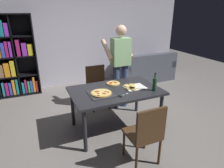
% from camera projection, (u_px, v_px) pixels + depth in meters
% --- Properties ---
extents(ground_plane, '(12.00, 12.00, 0.00)m').
position_uv_depth(ground_plane, '(115.00, 127.00, 3.55)').
color(ground_plane, gray).
extents(back_wall, '(6.40, 0.10, 2.80)m').
position_uv_depth(back_wall, '(76.00, 34.00, 5.27)').
color(back_wall, '#BCB7C6').
rests_on(back_wall, ground_plane).
extents(dining_table, '(1.51, 0.96, 0.75)m').
position_uv_depth(dining_table, '(115.00, 94.00, 3.31)').
color(dining_table, '#232328').
rests_on(dining_table, ground_plane).
extents(chair_near_camera, '(0.42, 0.42, 0.90)m').
position_uv_depth(chair_near_camera, '(146.00, 132.00, 2.54)').
color(chair_near_camera, '#472D19').
rests_on(chair_near_camera, ground_plane).
extents(chair_far_side, '(0.42, 0.42, 0.90)m').
position_uv_depth(chair_far_side, '(97.00, 84.00, 4.19)').
color(chair_far_side, '#472D19').
rests_on(chair_far_side, ground_plane).
extents(couch, '(1.71, 0.87, 0.85)m').
position_uv_depth(couch, '(145.00, 71.00, 5.85)').
color(couch, '#4C515B').
rests_on(couch, ground_plane).
extents(bookshelf, '(1.40, 0.35, 1.95)m').
position_uv_depth(bookshelf, '(3.00, 59.00, 4.56)').
color(bookshelf, black).
rests_on(bookshelf, ground_plane).
extents(person_serving_pizza, '(0.55, 0.54, 1.75)m').
position_uv_depth(person_serving_pizza, '(120.00, 63.00, 3.99)').
color(person_serving_pizza, '#38476B').
rests_on(person_serving_pizza, ground_plane).
extents(pepperoni_pizza_on_tray, '(0.40, 0.40, 0.04)m').
position_uv_depth(pepperoni_pizza_on_tray, '(101.00, 93.00, 3.10)').
color(pepperoni_pizza_on_tray, '#2D2D33').
rests_on(pepperoni_pizza_on_tray, dining_table).
extents(pizza_slices_on_towel, '(0.37, 0.29, 0.03)m').
position_uv_depth(pizza_slices_on_towel, '(133.00, 87.00, 3.36)').
color(pizza_slices_on_towel, white).
rests_on(pizza_slices_on_towel, dining_table).
extents(wine_bottle, '(0.07, 0.07, 0.32)m').
position_uv_depth(wine_bottle, '(154.00, 84.00, 3.20)').
color(wine_bottle, '#194723').
rests_on(wine_bottle, dining_table).
extents(kitchen_scissors, '(0.20, 0.11, 0.01)m').
position_uv_depth(kitchen_scissors, '(122.00, 95.00, 3.04)').
color(kitchen_scissors, silver).
rests_on(kitchen_scissors, dining_table).
extents(second_pizza_plain, '(0.24, 0.24, 0.03)m').
position_uv_depth(second_pizza_plain, '(113.00, 83.00, 3.53)').
color(second_pizza_plain, tan).
rests_on(second_pizza_plain, dining_table).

